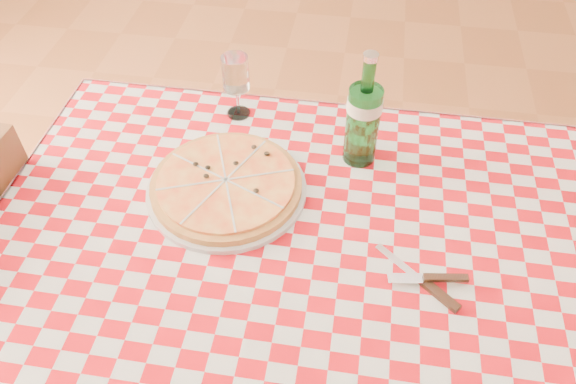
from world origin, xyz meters
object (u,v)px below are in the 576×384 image
water_bottle (364,110)px  pizza_plate (226,184)px  wine_glass (237,87)px  dining_table (293,262)px

water_bottle → pizza_plate: bearing=-150.8°
pizza_plate → wine_glass: wine_glass is taller
wine_glass → pizza_plate: bearing=-83.0°
dining_table → pizza_plate: 0.23m
pizza_plate → water_bottle: size_ratio=1.26×
dining_table → wine_glass: 0.46m
pizza_plate → wine_glass: bearing=97.0°
pizza_plate → water_bottle: 0.34m
dining_table → wine_glass: wine_glass is taller
dining_table → pizza_plate: (-0.16, 0.10, 0.12)m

